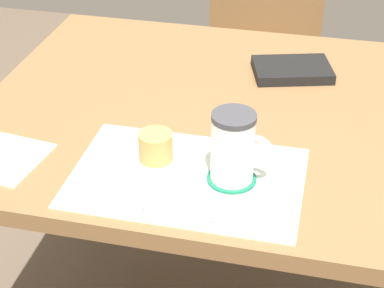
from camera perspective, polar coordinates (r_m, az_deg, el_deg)
name	(u,v)px	position (r m, az deg, el deg)	size (l,w,h in m)	color
dining_table	(235,142)	(1.44, 3.88, 0.20)	(1.12, 0.86, 0.76)	brown
wooden_chair	(261,66)	(2.21, 6.15, 6.91)	(0.45, 0.45, 0.88)	brown
placemat	(187,177)	(1.18, -0.44, -2.99)	(0.42, 0.28, 0.00)	silver
pastry_plate	(156,161)	(1.21, -3.19, -1.55)	(0.16, 0.16, 0.01)	white
pastry	(156,146)	(1.19, -3.24, -0.22)	(0.06, 0.06, 0.05)	tan
coffee_coaster	(231,178)	(1.17, 3.53, -3.08)	(0.09, 0.09, 0.01)	#196B4C
coffee_mug	(234,147)	(1.13, 3.75, -0.27)	(0.11, 0.08, 0.13)	white
teaspoon	(177,213)	(1.09, -1.38, -6.15)	(0.01, 0.01, 0.13)	silver
paper_napkin	(3,158)	(1.28, -16.45, -1.19)	(0.15, 0.15, 0.00)	silver
small_book	(292,70)	(1.55, 8.89, 6.54)	(0.18, 0.12, 0.02)	black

